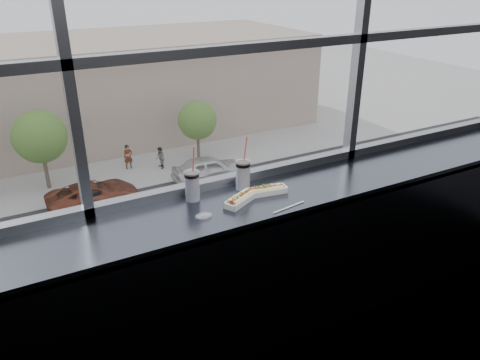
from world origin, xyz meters
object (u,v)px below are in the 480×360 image
soda_cup_left (192,184)px  tree_center (40,137)px  car_far_c (209,165)px  car_far_b (92,191)px  soda_cup_right (243,174)px  wrapper (204,216)px  loose_straw (289,207)px  pedestrian_d (160,156)px  car_near_d (184,243)px  hotdog_tray_left (241,198)px  hotdog_tray_right (267,190)px  tree_right (197,120)px  pedestrian_c (128,154)px  car_near_c (33,284)px  car_near_e (308,206)px

soda_cup_left → tree_center: size_ratio=0.07×
car_far_c → car_far_b: (-7.79, 0.00, -0.14)m
car_far_b → soda_cup_left: bearing=169.5°
soda_cup_right → wrapper: 0.47m
car_far_c → tree_center: bearing=71.1°
loose_straw → pedestrian_d: (8.35, 28.10, -11.11)m
wrapper → car_near_d: size_ratio=0.02×
hotdog_tray_left → hotdog_tray_right: (0.21, 0.03, -0.00)m
car_far_c → tree_center: size_ratio=1.29×
tree_right → tree_center: bearing=180.0°
car_far_c → soda_cup_right: bearing=159.4°
car_near_d → hotdog_tray_right: bearing=168.5°
pedestrian_c → tree_center: bearing=-173.1°
soda_cup_left → loose_straw: 0.62m
soda_cup_right → car_near_d: size_ratio=0.07×
hotdog_tray_right → car_near_d: hotdog_tray_right is taller
loose_straw → pedestrian_c: (6.31, 29.17, -10.99)m
loose_straw → car_near_c: bearing=86.5°
car_far_b → pedestrian_c: (3.57, 4.68, 0.06)m
car_far_b → tree_center: 5.16m
wrapper → car_near_d: wrapper is taller
hotdog_tray_left → car_far_c: bearing=39.1°
loose_straw → car_far_b: size_ratio=0.04×
car_near_e → car_near_d: 7.56m
pedestrian_d → car_far_c: bearing=31.2°
hotdog_tray_left → soda_cup_left: bearing=118.2°
hotdog_tray_left → car_near_d: size_ratio=0.05×
car_near_e → car_near_d: size_ratio=1.16×
car_near_e → car_far_c: bearing=9.1°
car_near_c → pedestrian_d: bearing=-44.6°
hotdog_tray_right → soda_cup_left: bearing=170.9°
hotdog_tray_right → car_near_e: (13.00, 16.26, -11.00)m
car_far_b → pedestrian_d: car_far_b is taller
pedestrian_d → wrapper: bearing=-17.6°
car_near_d → pedestrian_c: bearing=2.9°
car_far_c → car_near_c: bearing=126.8°
car_far_b → pedestrian_d: bearing=-60.1°
car_far_c → soda_cup_left: bearing=158.7°
pedestrian_d → pedestrian_c: pedestrian_c is taller
pedestrian_c → car_far_c: bearing=-47.9°
hotdog_tray_right → car_far_c: bearing=75.5°
pedestrian_d → tree_center: tree_center is taller
hotdog_tray_left → tree_center: 29.56m
hotdog_tray_right → tree_center: (0.72, 28.26, -8.53)m
soda_cup_right → tree_center: 29.42m
soda_cup_right → loose_straw: 0.41m
soda_cup_left → car_near_c: soda_cup_left is taller
loose_straw → hotdog_tray_left: bearing=128.1°
loose_straw → car_near_d: bearing=63.0°
car_near_c → car_near_e: car_near_e is taller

